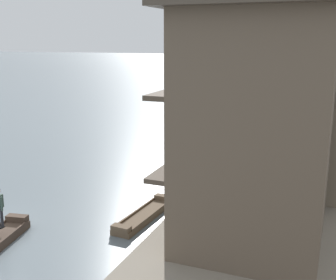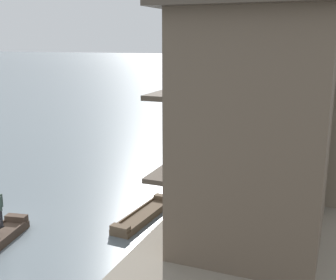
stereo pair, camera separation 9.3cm
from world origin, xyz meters
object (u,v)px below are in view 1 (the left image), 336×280
boat_moored_second (224,146)px  mooring_post_dock_mid (245,137)px  boat_moored_far (269,99)px  house_waterfront_narrow (315,73)px  house_waterfront_nearest (259,118)px  boat_midriver_upstream (281,94)px  boat_midriver_drifting (232,129)px  boat_moored_nearest (144,215)px  house_waterfront_tall (293,102)px  house_waterfront_second (297,95)px  boat_moored_third (186,94)px  mooring_post_dock_near (208,174)px  stone_bridge (273,62)px

boat_moored_second → mooring_post_dock_mid: 2.24m
boat_moored_far → house_waterfront_narrow: house_waterfront_narrow is taller
boat_moored_far → house_waterfront_nearest: bearing=-81.9°
boat_moored_second → house_waterfront_narrow: size_ratio=0.55×
boat_midriver_upstream → boat_midriver_drifting: bearing=-91.4°
boat_moored_nearest → boat_moored_far: (-0.75, 38.91, 0.11)m
boat_moored_far → boat_midriver_drifting: 19.82m
boat_moored_far → house_waterfront_tall: (5.48, -26.61, 3.46)m
boat_midriver_upstream → house_waterfront_second: house_waterfront_second is taller
house_waterfront_second → house_waterfront_narrow: same height
house_waterfront_narrow → mooring_post_dock_mid: (-3.73, -7.25, -3.84)m
boat_moored_nearest → mooring_post_dock_mid: mooring_post_dock_mid is taller
boat_midriver_drifting → house_waterfront_second: house_waterfront_second is taller
house_waterfront_nearest → house_waterfront_tall: house_waterfront_nearest is taller
boat_moored_third → boat_midriver_drifting: size_ratio=1.04×
mooring_post_dock_near → boat_midriver_drifting: bearing=99.3°
boat_moored_far → house_waterfront_narrow: size_ratio=0.52×
boat_moored_far → mooring_post_dock_near: size_ratio=5.18×
boat_moored_third → house_waterfront_nearest: 44.52m
mooring_post_dock_near → boat_moored_nearest: bearing=-116.5°
boat_moored_far → boat_midriver_drifting: size_ratio=1.02×
mooring_post_dock_near → boat_moored_far: bearing=94.1°
boat_moored_second → boat_midriver_drifting: (-0.85, 5.79, 0.02)m
house_waterfront_second → house_waterfront_narrow: (-0.03, 13.83, 0.00)m
house_waterfront_narrow → mooring_post_dock_mid: house_waterfront_narrow is taller
boat_moored_far → stone_bridge: 34.79m
boat_moored_second → boat_midriver_upstream: size_ratio=0.94×
boat_moored_third → house_waterfront_nearest: (17.07, -40.84, 4.77)m
boat_moored_nearest → house_waterfront_second: (5.56, 5.65, 4.86)m
house_waterfront_tall → boat_moored_third: bearing=121.6°
boat_moored_second → boat_midriver_drifting: boat_midriver_drifting is taller
mooring_post_dock_mid → boat_moored_third: bearing=116.9°
boat_moored_second → house_waterfront_tall: house_waterfront_tall is taller
boat_moored_nearest → boat_moored_second: (0.12, 13.30, 0.00)m
house_waterfront_second → mooring_post_dock_mid: size_ratio=9.54×
house_waterfront_tall → mooring_post_dock_mid: house_waterfront_tall is taller
boat_moored_nearest → mooring_post_dock_near: (1.80, 3.61, 1.01)m
house_waterfront_second → boat_moored_nearest: bearing=-134.5°
house_waterfront_tall → house_waterfront_narrow: house_waterfront_narrow is taller
house_waterfront_narrow → boat_midriver_upstream: bearing=102.4°
house_waterfront_nearest → mooring_post_dock_mid: bearing=103.3°
boat_moored_nearest → mooring_post_dock_mid: bearing=81.6°
house_waterfront_second → stone_bridge: size_ratio=0.35×
stone_bridge → boat_moored_third: bearing=-101.1°
boat_moored_third → mooring_post_dock_mid: 30.71m
boat_moored_far → house_waterfront_narrow: bearing=-72.1°
house_waterfront_tall → mooring_post_dock_mid: (-2.93, -0.06, -2.55)m
boat_midriver_drifting → mooring_post_dock_mid: size_ratio=4.88×
stone_bridge → boat_moored_second: bearing=-84.6°
mooring_post_dock_near → stone_bridge: stone_bridge is taller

